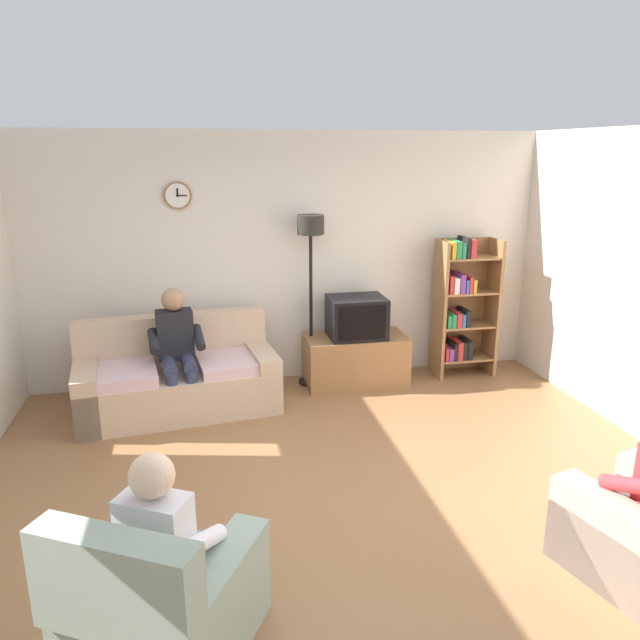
{
  "coord_description": "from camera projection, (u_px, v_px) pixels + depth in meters",
  "views": [
    {
      "loc": [
        -0.97,
        -3.82,
        2.49
      ],
      "look_at": [
        0.03,
        1.1,
        1.08
      ],
      "focal_mm": 33.92,
      "sensor_mm": 36.0,
      "label": 1
    }
  ],
  "objects": [
    {
      "name": "ground_plane",
      "position": [
        345.0,
        500.0,
        4.47
      ],
      "size": [
        12.0,
        12.0,
        0.0
      ],
      "primitive_type": "plane",
      "color": "#8C603D"
    },
    {
      "name": "back_wall_assembly",
      "position": [
        288.0,
        258.0,
        6.61
      ],
      "size": [
        6.2,
        0.17,
        2.7
      ],
      "color": "silver",
      "rests_on": "ground_plane"
    },
    {
      "name": "couch",
      "position": [
        178.0,
        380.0,
        5.95
      ],
      "size": [
        2.0,
        1.12,
        0.9
      ],
      "color": "tan",
      "rests_on": "ground_plane"
    },
    {
      "name": "tv_stand",
      "position": [
        355.0,
        360.0,
        6.64
      ],
      "size": [
        1.1,
        0.56,
        0.54
      ],
      "color": "olive",
      "rests_on": "ground_plane"
    },
    {
      "name": "tv",
      "position": [
        357.0,
        317.0,
        6.49
      ],
      "size": [
        0.6,
        0.49,
        0.44
      ],
      "color": "black",
      "rests_on": "tv_stand"
    },
    {
      "name": "bookshelf",
      "position": [
        461.0,
        305.0,
        6.8
      ],
      "size": [
        0.68,
        0.36,
        1.59
      ],
      "color": "olive",
      "rests_on": "ground_plane"
    },
    {
      "name": "floor_lamp",
      "position": [
        311.0,
        253.0,
        6.33
      ],
      "size": [
        0.28,
        0.28,
        1.85
      ],
      "color": "black",
      "rests_on": "ground_plane"
    },
    {
      "name": "armchair_near_window",
      "position": [
        162.0,
        603.0,
        3.05
      ],
      "size": [
        1.13,
        1.16,
        0.9
      ],
      "color": "gray",
      "rests_on": "ground_plane"
    },
    {
      "name": "person_on_couch",
      "position": [
        177.0,
        346.0,
        5.75
      ],
      "size": [
        0.55,
        0.57,
        1.24
      ],
      "color": "black",
      "rests_on": "ground_plane"
    },
    {
      "name": "person_in_left_armchair",
      "position": [
        167.0,
        539.0,
        3.04
      ],
      "size": [
        0.61,
        0.63,
        1.12
      ],
      "color": "silver",
      "rests_on": "ground_plane"
    }
  ]
}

